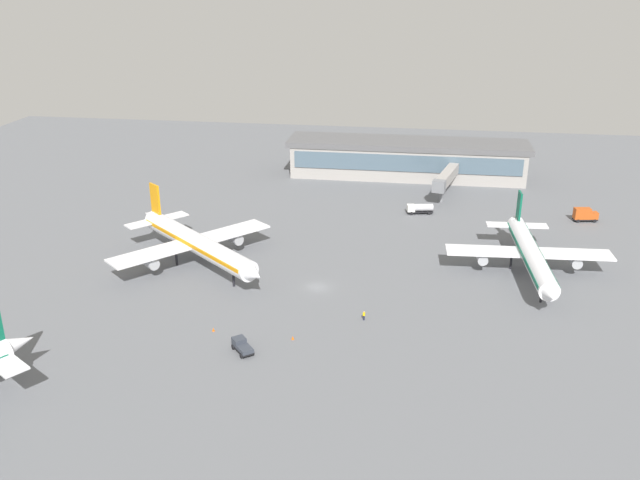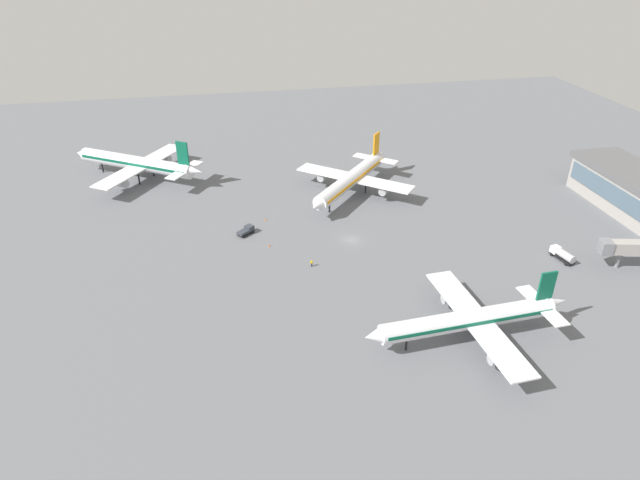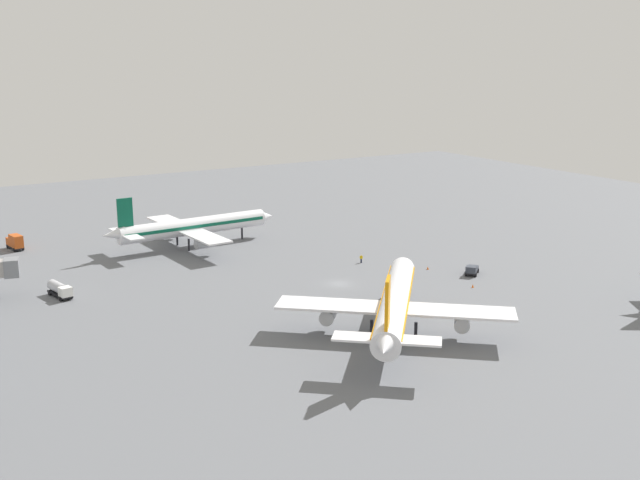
{
  "view_description": "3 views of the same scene",
  "coord_description": "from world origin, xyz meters",
  "px_view_note": "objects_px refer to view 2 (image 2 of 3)",
  "views": [
    {
      "loc": [
        -18.03,
        113.95,
        55.17
      ],
      "look_at": [
        0.94,
        -9.01,
        5.99
      ],
      "focal_mm": 37.95,
      "sensor_mm": 36.0,
      "label": 1
    },
    {
      "loc": [
        -111.76,
        30.18,
        66.3
      ],
      "look_at": [
        -8.62,
        9.49,
        5.92
      ],
      "focal_mm": 30.57,
      "sensor_mm": 36.0,
      "label": 2
    },
    {
      "loc": [
        112.0,
        -72.09,
        40.61
      ],
      "look_at": [
        -10.34,
        2.27,
        5.79
      ],
      "focal_mm": 42.81,
      "sensor_mm": 36.0,
      "label": 3
    }
  ],
  "objects_px": {
    "fuel_truck": "(563,255)",
    "safety_cone_mid_apron": "(266,219)",
    "airplane_taxiing": "(137,163)",
    "airplane_at_gate": "(470,319)",
    "ground_crew_worker": "(312,263)",
    "safety_cone_near_gate": "(269,245)",
    "airplane_distant": "(352,178)",
    "pushback_tractor": "(246,231)"
  },
  "relations": [
    {
      "from": "ground_crew_worker",
      "to": "safety_cone_near_gate",
      "type": "bearing_deg",
      "value": -109.0
    },
    {
      "from": "airplane_at_gate",
      "to": "airplane_taxiing",
      "type": "xyz_separation_m",
      "value": [
        88.97,
        66.03,
        0.64
      ]
    },
    {
      "from": "pushback_tractor",
      "to": "safety_cone_mid_apron",
      "type": "height_order",
      "value": "pushback_tractor"
    },
    {
      "from": "safety_cone_mid_apron",
      "to": "airplane_taxiing",
      "type": "bearing_deg",
      "value": 44.99
    },
    {
      "from": "airplane_at_gate",
      "to": "fuel_truck",
      "type": "relative_size",
      "value": 6.15
    },
    {
      "from": "airplane_taxiing",
      "to": "ground_crew_worker",
      "type": "bearing_deg",
      "value": 158.98
    },
    {
      "from": "airplane_at_gate",
      "to": "airplane_distant",
      "type": "bearing_deg",
      "value": -88.57
    },
    {
      "from": "safety_cone_mid_apron",
      "to": "pushback_tractor",
      "type": "bearing_deg",
      "value": 139.05
    },
    {
      "from": "airplane_distant",
      "to": "safety_cone_mid_apron",
      "type": "bearing_deg",
      "value": -25.6
    },
    {
      "from": "airplane_taxiing",
      "to": "safety_cone_mid_apron",
      "type": "bearing_deg",
      "value": 168.32
    },
    {
      "from": "fuel_truck",
      "to": "pushback_tractor",
      "type": "xyz_separation_m",
      "value": [
        26.46,
        70.12,
        -0.42
      ]
    },
    {
      "from": "airplane_at_gate",
      "to": "safety_cone_mid_apron",
      "type": "bearing_deg",
      "value": -63.3
    },
    {
      "from": "airplane_distant",
      "to": "safety_cone_mid_apron",
      "type": "distance_m",
      "value": 28.75
    },
    {
      "from": "ground_crew_worker",
      "to": "safety_cone_mid_apron",
      "type": "distance_m",
      "value": 25.47
    },
    {
      "from": "airplane_at_gate",
      "to": "safety_cone_mid_apron",
      "type": "relative_size",
      "value": 67.16
    },
    {
      "from": "ground_crew_worker",
      "to": "airplane_distant",
      "type": "bearing_deg",
      "value": -173.91
    },
    {
      "from": "airplane_at_gate",
      "to": "airplane_taxiing",
      "type": "bearing_deg",
      "value": -56.78
    },
    {
      "from": "airplane_distant",
      "to": "ground_crew_worker",
      "type": "relative_size",
      "value": 21.55
    },
    {
      "from": "airplane_distant",
      "to": "fuel_truck",
      "type": "bearing_deg",
      "value": 81.77
    },
    {
      "from": "safety_cone_near_gate",
      "to": "safety_cone_mid_apron",
      "type": "distance_m",
      "value": 13.52
    },
    {
      "from": "airplane_taxiing",
      "to": "safety_cone_near_gate",
      "type": "height_order",
      "value": "airplane_taxiing"
    },
    {
      "from": "safety_cone_mid_apron",
      "to": "airplane_at_gate",
      "type": "bearing_deg",
      "value": -149.94
    },
    {
      "from": "airplane_at_gate",
      "to": "airplane_taxiing",
      "type": "distance_m",
      "value": 110.8
    },
    {
      "from": "safety_cone_near_gate",
      "to": "ground_crew_worker",
      "type": "bearing_deg",
      "value": -142.27
    },
    {
      "from": "airplane_at_gate",
      "to": "fuel_truck",
      "type": "bearing_deg",
      "value": -150.21
    },
    {
      "from": "airplane_distant",
      "to": "safety_cone_near_gate",
      "type": "bearing_deg",
      "value": -6.26
    },
    {
      "from": "airplane_distant",
      "to": "safety_cone_near_gate",
      "type": "distance_m",
      "value": 36.79
    },
    {
      "from": "ground_crew_worker",
      "to": "safety_cone_mid_apron",
      "type": "bearing_deg",
      "value": -129.23
    },
    {
      "from": "airplane_taxiing",
      "to": "fuel_truck",
      "type": "xyz_separation_m",
      "value": [
        -67.36,
        -99.12,
        -3.71
      ]
    },
    {
      "from": "safety_cone_near_gate",
      "to": "safety_cone_mid_apron",
      "type": "xyz_separation_m",
      "value": [
        13.5,
        -0.68,
        0.0
      ]
    },
    {
      "from": "airplane_at_gate",
      "to": "fuel_truck",
      "type": "xyz_separation_m",
      "value": [
        21.61,
        -33.1,
        -3.07
      ]
    },
    {
      "from": "airplane_at_gate",
      "to": "safety_cone_near_gate",
      "type": "xyz_separation_m",
      "value": [
        40.93,
        32.19,
        -4.16
      ]
    },
    {
      "from": "pushback_tractor",
      "to": "ground_crew_worker",
      "type": "height_order",
      "value": "pushback_tractor"
    },
    {
      "from": "fuel_truck",
      "to": "safety_cone_mid_apron",
      "type": "relative_size",
      "value": 10.92
    },
    {
      "from": "airplane_taxiing",
      "to": "airplane_distant",
      "type": "distance_m",
      "value": 64.77
    },
    {
      "from": "airplane_distant",
      "to": "ground_crew_worker",
      "type": "bearing_deg",
      "value": 13.49
    },
    {
      "from": "fuel_truck",
      "to": "pushback_tractor",
      "type": "relative_size",
      "value": 1.42
    },
    {
      "from": "airplane_distant",
      "to": "safety_cone_near_gate",
      "type": "xyz_separation_m",
      "value": [
        -24.93,
        26.67,
        -4.55
      ]
    },
    {
      "from": "safety_cone_near_gate",
      "to": "safety_cone_mid_apron",
      "type": "height_order",
      "value": "same"
    },
    {
      "from": "airplane_at_gate",
      "to": "airplane_distant",
      "type": "height_order",
      "value": "airplane_distant"
    },
    {
      "from": "airplane_at_gate",
      "to": "airplane_distant",
      "type": "relative_size",
      "value": 1.12
    },
    {
      "from": "airplane_taxiing",
      "to": "safety_cone_near_gate",
      "type": "distance_m",
      "value": 58.96
    }
  ]
}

